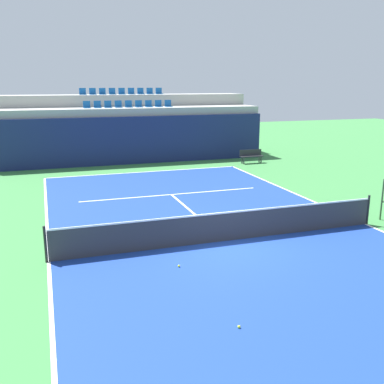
{
  "coord_description": "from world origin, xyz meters",
  "views": [
    {
      "loc": [
        -5.3,
        -12.4,
        4.96
      ],
      "look_at": [
        -0.48,
        2.0,
        1.2
      ],
      "focal_mm": 41.34,
      "sensor_mm": 36.0,
      "label": 1
    }
  ],
  "objects_px": {
    "player_bench": "(251,155)",
    "tennis_ball_1": "(239,327)",
    "tennis_net": "(226,226)",
    "tennis_ball_2": "(179,266)"
  },
  "relations": [
    {
      "from": "player_bench",
      "to": "tennis_ball_2",
      "type": "height_order",
      "value": "player_bench"
    },
    {
      "from": "tennis_ball_1",
      "to": "player_bench",
      "type": "bearing_deg",
      "value": 63.39
    },
    {
      "from": "tennis_net",
      "to": "tennis_ball_1",
      "type": "relative_size",
      "value": 167.88
    },
    {
      "from": "tennis_net",
      "to": "player_bench",
      "type": "relative_size",
      "value": 7.39
    },
    {
      "from": "player_bench",
      "to": "tennis_ball_1",
      "type": "relative_size",
      "value": 22.73
    },
    {
      "from": "tennis_net",
      "to": "tennis_ball_1",
      "type": "bearing_deg",
      "value": -109.74
    },
    {
      "from": "player_bench",
      "to": "tennis_net",
      "type": "bearing_deg",
      "value": -119.08
    },
    {
      "from": "tennis_net",
      "to": "player_bench",
      "type": "bearing_deg",
      "value": 60.92
    },
    {
      "from": "player_bench",
      "to": "tennis_ball_1",
      "type": "bearing_deg",
      "value": -116.61
    },
    {
      "from": "player_bench",
      "to": "tennis_ball_1",
      "type": "height_order",
      "value": "player_bench"
    }
  ]
}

